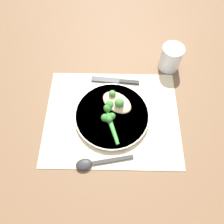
{
  "coord_description": "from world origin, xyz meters",
  "views": [
    {
      "loc": [
        0.01,
        -0.32,
        0.64
      ],
      "look_at": [
        0.0,
        0.0,
        0.03
      ],
      "focal_mm": 35.0,
      "sensor_mm": 36.0,
      "label": 1
    }
  ],
  "objects": [
    {
      "name": "water_glass",
      "position": [
        0.2,
        0.21,
        0.05
      ],
      "size": [
        0.07,
        0.07,
        0.09
      ],
      "color": "silver",
      "rests_on": "ground_plane"
    },
    {
      "name": "chicken_fillet",
      "position": [
        0.02,
        0.04,
        0.03
      ],
      "size": [
        0.12,
        0.12,
        0.03
      ],
      "rotation": [
        0.0,
        0.0,
        2.48
      ],
      "color": "#DBBC89",
      "rests_on": "plate"
    },
    {
      "name": "ground_plane",
      "position": [
        0.0,
        0.0,
        0.0
      ],
      "size": [
        3.0,
        3.0,
        0.0
      ],
      "primitive_type": "plane",
      "color": "brown"
    },
    {
      "name": "knife",
      "position": [
        0.01,
        0.14,
        0.01
      ],
      "size": [
        0.17,
        0.03,
        0.01
      ],
      "rotation": [
        0.0,
        0.0,
        1.48
      ],
      "color": "black",
      "rests_on": "placemat"
    },
    {
      "name": "pesto_dollop_secondary",
      "position": [
        0.0,
        0.06,
        0.05
      ],
      "size": [
        0.02,
        0.02,
        0.02
      ],
      "color": "#477F38",
      "rests_on": "chicken_fillet"
    },
    {
      "name": "spoon",
      "position": [
        -0.06,
        -0.16,
        0.01
      ],
      "size": [
        0.17,
        0.05,
        0.01
      ],
      "rotation": [
        0.0,
        0.0,
        1.76
      ],
      "color": "black",
      "rests_on": "placemat"
    },
    {
      "name": "broccoli_stalk_rear",
      "position": [
        -0.01,
        0.0,
        0.03
      ],
      "size": [
        0.05,
        0.14,
        0.03
      ],
      "rotation": [
        0.0,
        0.0,
        6.59
      ],
      "color": "#3D8E38",
      "rests_on": "plate"
    },
    {
      "name": "plate",
      "position": [
        0.0,
        0.0,
        0.01
      ],
      "size": [
        0.24,
        0.24,
        0.01
      ],
      "color": "silver",
      "rests_on": "placemat"
    },
    {
      "name": "broccoli_stalk_right",
      "position": [
        -0.01,
        -0.03,
        0.03
      ],
      "size": [
        0.06,
        0.1,
        0.03
      ],
      "rotation": [
        0.0,
        0.0,
        6.63
      ],
      "color": "#3D8E38",
      "rests_on": "plate"
    },
    {
      "name": "pesto_dollop_primary",
      "position": [
        0.02,
        0.02,
        0.05
      ],
      "size": [
        0.03,
        0.03,
        0.03
      ],
      "color": "#477F38",
      "rests_on": "chicken_fillet"
    },
    {
      "name": "placemat",
      "position": [
        0.0,
        0.0,
        0.0
      ],
      "size": [
        0.43,
        0.35,
        0.0
      ],
      "color": "beige",
      "rests_on": "ground_plane"
    }
  ]
}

